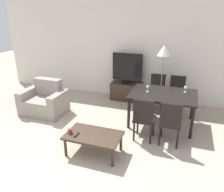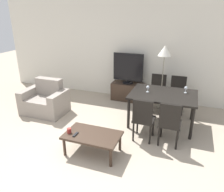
{
  "view_description": "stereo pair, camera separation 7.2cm",
  "coord_description": "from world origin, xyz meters",
  "px_view_note": "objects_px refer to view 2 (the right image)",
  "views": [
    {
      "loc": [
        1.67,
        -2.46,
        2.38
      ],
      "look_at": [
        0.21,
        1.69,
        0.65
      ],
      "focal_mm": 35.0,
      "sensor_mm": 36.0,
      "label": 1
    },
    {
      "loc": [
        1.73,
        -2.44,
        2.38
      ],
      "look_at": [
        0.21,
        1.69,
        0.65
      ],
      "focal_mm": 35.0,
      "sensor_mm": 36.0,
      "label": 2
    }
  ],
  "objects_px": {
    "dining_table": "(163,97)",
    "dining_chair_far_left": "(157,90)",
    "dining_chair_far": "(177,92)",
    "floor_lamp": "(164,55)",
    "armchair": "(45,101)",
    "dining_chair_near": "(143,118)",
    "cup_white_near": "(69,131)",
    "dining_chair_near_right": "(170,122)",
    "remote_primary": "(75,134)",
    "wine_glass_center": "(186,88)",
    "coffee_table": "(92,136)",
    "tv": "(128,68)",
    "tv_stand": "(127,91)",
    "wine_glass_left": "(148,88)"
  },
  "relations": [
    {
      "from": "floor_lamp",
      "to": "armchair",
      "type": "bearing_deg",
      "value": -153.89
    },
    {
      "from": "dining_chair_near_right",
      "to": "wine_glass_center",
      "type": "height_order",
      "value": "dining_chair_near_right"
    },
    {
      "from": "armchair",
      "to": "coffee_table",
      "type": "relative_size",
      "value": 1.08
    },
    {
      "from": "dining_chair_near",
      "to": "dining_chair_far",
      "type": "distance_m",
      "value": 1.71
    },
    {
      "from": "tv_stand",
      "to": "remote_primary",
      "type": "height_order",
      "value": "tv_stand"
    },
    {
      "from": "dining_chair_near",
      "to": "cup_white_near",
      "type": "height_order",
      "value": "dining_chair_near"
    },
    {
      "from": "wine_glass_center",
      "to": "remote_primary",
      "type": "bearing_deg",
      "value": -132.27
    },
    {
      "from": "dining_chair_far_left",
      "to": "wine_glass_center",
      "type": "xyz_separation_m",
      "value": [
        0.68,
        -0.61,
        0.33
      ]
    },
    {
      "from": "coffee_table",
      "to": "tv",
      "type": "bearing_deg",
      "value": 92.94
    },
    {
      "from": "dining_chair_near",
      "to": "dining_chair_far_left",
      "type": "distance_m",
      "value": 1.63
    },
    {
      "from": "tv_stand",
      "to": "dining_chair_far_left",
      "type": "bearing_deg",
      "value": -17.69
    },
    {
      "from": "cup_white_near",
      "to": "tv_stand",
      "type": "bearing_deg",
      "value": 84.38
    },
    {
      "from": "dining_chair_near",
      "to": "remote_primary",
      "type": "xyz_separation_m",
      "value": [
        -1.0,
        -0.82,
        -0.1
      ]
    },
    {
      "from": "dining_chair_near",
      "to": "remote_primary",
      "type": "distance_m",
      "value": 1.3
    },
    {
      "from": "dining_table",
      "to": "floor_lamp",
      "type": "height_order",
      "value": "floor_lamp"
    },
    {
      "from": "dining_table",
      "to": "wine_glass_left",
      "type": "xyz_separation_m",
      "value": [
        -0.34,
        -0.02,
        0.18
      ]
    },
    {
      "from": "dining_chair_far_left",
      "to": "wine_glass_center",
      "type": "relative_size",
      "value": 6.04
    },
    {
      "from": "armchair",
      "to": "tv_stand",
      "type": "relative_size",
      "value": 1.2
    },
    {
      "from": "dining_chair_near",
      "to": "remote_primary",
      "type": "height_order",
      "value": "dining_chair_near"
    },
    {
      "from": "armchair",
      "to": "tv_stand",
      "type": "bearing_deg",
      "value": 41.83
    },
    {
      "from": "dining_chair_far",
      "to": "dining_table",
      "type": "bearing_deg",
      "value": -106.61
    },
    {
      "from": "dining_chair_far_left",
      "to": "wine_glass_left",
      "type": "relative_size",
      "value": 6.04
    },
    {
      "from": "tv_stand",
      "to": "wine_glass_center",
      "type": "relative_size",
      "value": 5.95
    },
    {
      "from": "dining_table",
      "to": "cup_white_near",
      "type": "xyz_separation_m",
      "value": [
        -1.38,
        -1.61,
        -0.23
      ]
    },
    {
      "from": "wine_glass_center",
      "to": "dining_chair_far_left",
      "type": "bearing_deg",
      "value": 138.26
    },
    {
      "from": "dining_table",
      "to": "cup_white_near",
      "type": "distance_m",
      "value": 2.14
    },
    {
      "from": "dining_chair_near_right",
      "to": "dining_chair_far_left",
      "type": "relative_size",
      "value": 1.0
    },
    {
      "from": "tv",
      "to": "wine_glass_left",
      "type": "relative_size",
      "value": 5.68
    },
    {
      "from": "tv",
      "to": "dining_table",
      "type": "distance_m",
      "value": 1.58
    },
    {
      "from": "coffee_table",
      "to": "dining_chair_far_left",
      "type": "height_order",
      "value": "dining_chair_far_left"
    },
    {
      "from": "remote_primary",
      "to": "dining_chair_far_left",
      "type": "bearing_deg",
      "value": 67.81
    },
    {
      "from": "tv",
      "to": "cup_white_near",
      "type": "bearing_deg",
      "value": -95.62
    },
    {
      "from": "cup_white_near",
      "to": "wine_glass_left",
      "type": "height_order",
      "value": "wine_glass_left"
    },
    {
      "from": "coffee_table",
      "to": "floor_lamp",
      "type": "distance_m",
      "value": 2.75
    },
    {
      "from": "tv",
      "to": "remote_primary",
      "type": "bearing_deg",
      "value": -92.72
    },
    {
      "from": "dining_chair_near_right",
      "to": "remote_primary",
      "type": "height_order",
      "value": "dining_chair_near_right"
    },
    {
      "from": "tv_stand",
      "to": "tv",
      "type": "xyz_separation_m",
      "value": [
        -0.0,
        -0.0,
        0.66
      ]
    },
    {
      "from": "cup_white_near",
      "to": "coffee_table",
      "type": "bearing_deg",
      "value": 13.82
    },
    {
      "from": "dining_chair_far_left",
      "to": "cup_white_near",
      "type": "xyz_separation_m",
      "value": [
        -1.14,
        -2.43,
        -0.07
      ]
    },
    {
      "from": "dining_chair_near_right",
      "to": "dining_chair_far_left",
      "type": "xyz_separation_m",
      "value": [
        -0.49,
        1.63,
        0.0
      ]
    },
    {
      "from": "dining_chair_far",
      "to": "cup_white_near",
      "type": "distance_m",
      "value": 2.93
    },
    {
      "from": "dining_chair_near_right",
      "to": "cup_white_near",
      "type": "bearing_deg",
      "value": -153.87
    },
    {
      "from": "armchair",
      "to": "cup_white_near",
      "type": "height_order",
      "value": "armchair"
    },
    {
      "from": "dining_chair_near_right",
      "to": "coffee_table",
      "type": "bearing_deg",
      "value": -150.29
    },
    {
      "from": "coffee_table",
      "to": "dining_chair_near_right",
      "type": "xyz_separation_m",
      "value": [
        1.23,
        0.7,
        0.16
      ]
    },
    {
      "from": "dining_chair_near",
      "to": "floor_lamp",
      "type": "distance_m",
      "value": 1.93
    },
    {
      "from": "dining_table",
      "to": "dining_chair_far_left",
      "type": "height_order",
      "value": "dining_chair_far_left"
    },
    {
      "from": "dining_table",
      "to": "wine_glass_left",
      "type": "height_order",
      "value": "wine_glass_left"
    },
    {
      "from": "dining_chair_far_left",
      "to": "remote_primary",
      "type": "bearing_deg",
      "value": -112.19
    },
    {
      "from": "floor_lamp",
      "to": "remote_primary",
      "type": "xyz_separation_m",
      "value": [
        -1.09,
        -2.53,
        -1.0
      ]
    }
  ]
}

